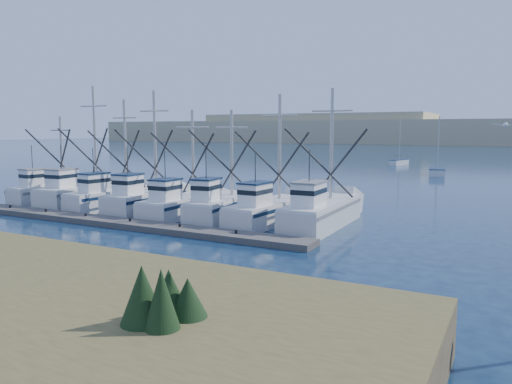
% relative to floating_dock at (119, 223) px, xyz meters
% --- Properties ---
extents(ground, '(500.00, 500.00, 0.00)m').
position_rel_floating_dock_xyz_m(ground, '(9.89, -5.11, -0.18)').
color(ground, '#0C1A38').
rests_on(ground, ground).
extents(floating_dock, '(27.63, 2.05, 0.37)m').
position_rel_floating_dock_xyz_m(floating_dock, '(0.00, 0.00, 0.00)').
color(floating_dock, '#56524D').
rests_on(floating_dock, ground).
extents(dune_ridge, '(360.00, 60.00, 10.00)m').
position_rel_floating_dock_xyz_m(dune_ridge, '(9.89, 204.89, 4.82)').
color(dune_ridge, tan).
rests_on(dune_ridge, ground).
extents(trawler_fleet, '(26.73, 9.38, 9.93)m').
position_rel_floating_dock_xyz_m(trawler_fleet, '(0.25, 5.07, 0.79)').
color(trawler_fleet, silver).
rests_on(trawler_fleet, ground).
extents(sailboat_near, '(2.82, 6.13, 8.10)m').
position_rel_floating_dock_xyz_m(sailboat_near, '(13.33, 47.84, 0.31)').
color(sailboat_near, silver).
rests_on(sailboat_near, ground).
extents(sailboat_far, '(2.68, 5.15, 8.10)m').
position_rel_floating_dock_xyz_m(sailboat_far, '(4.54, 65.11, 0.33)').
color(sailboat_far, silver).
rests_on(sailboat_far, ground).
extents(flying_gull, '(1.17, 0.21, 0.21)m').
position_rel_floating_dock_xyz_m(flying_gull, '(22.52, 2.18, 6.35)').
color(flying_gull, white).
rests_on(flying_gull, ground).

